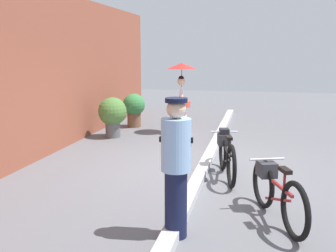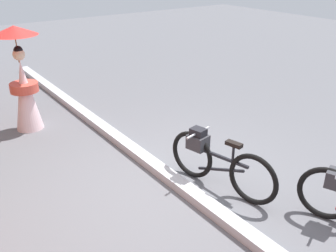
{
  "view_description": "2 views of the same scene",
  "coord_description": "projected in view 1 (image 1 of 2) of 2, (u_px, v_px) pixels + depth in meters",
  "views": [
    {
      "loc": [
        -6.96,
        -0.91,
        2.12
      ],
      "look_at": [
        -0.2,
        0.64,
        0.82
      ],
      "focal_mm": 42.11,
      "sensor_mm": 36.0,
      "label": 1
    },
    {
      "loc": [
        -3.59,
        2.7,
        2.94
      ],
      "look_at": [
        -0.21,
        0.28,
        1.06
      ],
      "focal_mm": 40.76,
      "sensor_mm": 36.0,
      "label": 2
    }
  ],
  "objects": [
    {
      "name": "bicycle_far_side",
      "position": [
        226.0,
        153.0,
        6.77
      ],
      "size": [
        1.65,
        0.54,
        0.78
      ],
      "color": "black",
      "rests_on": "ground_plane"
    },
    {
      "name": "ground_plane",
      "position": [
        204.0,
        169.0,
        7.26
      ],
      "size": [
        30.0,
        30.0,
        0.0
      ],
      "primitive_type": "plane",
      "color": "slate"
    },
    {
      "name": "person_with_parasol",
      "position": [
        181.0,
        99.0,
        10.3
      ],
      "size": [
        0.77,
        0.77,
        1.85
      ],
      "color": "silver",
      "rests_on": "ground_plane"
    },
    {
      "name": "potted_plant_by_door",
      "position": [
        113.0,
        114.0,
        9.9
      ],
      "size": [
        0.73,
        0.71,
        1.02
      ],
      "color": "#59595B",
      "rests_on": "ground_plane"
    },
    {
      "name": "building_wall",
      "position": [
        28.0,
        74.0,
        7.71
      ],
      "size": [
        14.0,
        0.4,
        3.41
      ],
      "primitive_type": "cube",
      "color": "brown",
      "rests_on": "ground_plane"
    },
    {
      "name": "person_officer",
      "position": [
        176.0,
        165.0,
        4.46
      ],
      "size": [
        0.34,
        0.38,
        1.63
      ],
      "color": "#141938",
      "rests_on": "ground_plane"
    },
    {
      "name": "potted_plant_small",
      "position": [
        134.0,
        107.0,
        11.3
      ],
      "size": [
        0.65,
        0.63,
        0.96
      ],
      "color": "brown",
      "rests_on": "ground_plane"
    },
    {
      "name": "bicycle_near_officer",
      "position": [
        276.0,
        191.0,
        5.01
      ],
      "size": [
        1.58,
        0.7,
        0.75
      ],
      "color": "black",
      "rests_on": "ground_plane"
    },
    {
      "name": "sidewalk_curb",
      "position": [
        204.0,
        166.0,
        7.25
      ],
      "size": [
        14.0,
        0.2,
        0.12
      ],
      "primitive_type": "cube",
      "color": "#B2B2B7",
      "rests_on": "ground_plane"
    }
  ]
}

